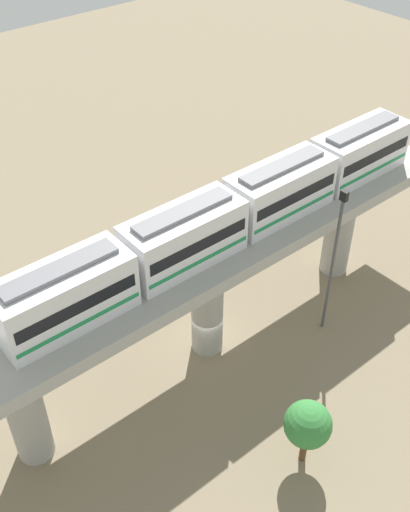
{
  "coord_description": "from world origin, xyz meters",
  "views": [
    {
      "loc": [
        -20.04,
        16.7,
        28.45
      ],
      "look_at": [
        2.5,
        -1.9,
        4.62
      ],
      "focal_mm": 43.25,
      "sensor_mm": 36.0,
      "label": 1
    }
  ],
  "objects_px": {
    "tree_mid_lot": "(308,425)",
    "signal_post": "(334,258)",
    "parked_car_silver": "(203,242)",
    "parked_car_red": "(237,199)",
    "train": "(234,212)"
  },
  "relations": [
    {
      "from": "tree_mid_lot",
      "to": "signal_post",
      "type": "bearing_deg",
      "value": -53.91
    },
    {
      "from": "tree_mid_lot",
      "to": "signal_post",
      "type": "xyz_separation_m",
      "value": [
        5.82,
        -7.98,
        2.77
      ]
    },
    {
      "from": "parked_car_red",
      "to": "tree_mid_lot",
      "type": "relative_size",
      "value": 1.08
    },
    {
      "from": "parked_car_silver",
      "to": "parked_car_red",
      "type": "height_order",
      "value": "same"
    },
    {
      "from": "train",
      "to": "tree_mid_lot",
      "type": "bearing_deg",
      "value": 161.28
    },
    {
      "from": "parked_car_silver",
      "to": "parked_car_red",
      "type": "relative_size",
      "value": 1.0
    },
    {
      "from": "parked_car_red",
      "to": "tree_mid_lot",
      "type": "xyz_separation_m",
      "value": [
        -19.41,
        12.76,
        2.17
      ]
    },
    {
      "from": "parked_car_red",
      "to": "tree_mid_lot",
      "type": "bearing_deg",
      "value": 159.96
    },
    {
      "from": "train",
      "to": "signal_post",
      "type": "height_order",
      "value": "train"
    },
    {
      "from": "train",
      "to": "parked_car_silver",
      "type": "xyz_separation_m",
      "value": [
        7.51,
        -3.95,
        -8.49
      ]
    },
    {
      "from": "parked_car_silver",
      "to": "tree_mid_lot",
      "type": "distance_m",
      "value": 18.29
    },
    {
      "from": "train",
      "to": "parked_car_red",
      "type": "bearing_deg",
      "value": -43.39
    },
    {
      "from": "tree_mid_lot",
      "to": "signal_post",
      "type": "distance_m",
      "value": 10.26
    },
    {
      "from": "train",
      "to": "tree_mid_lot",
      "type": "distance_m",
      "value": 11.61
    },
    {
      "from": "train",
      "to": "parked_car_red",
      "type": "distance_m",
      "value": 16.39
    }
  ]
}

